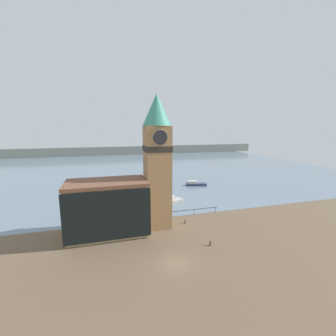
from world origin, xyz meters
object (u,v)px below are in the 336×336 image
object	(u,v)px
mooring_bollard_near	(185,221)
mooring_bollard_far	(210,243)
pier_building	(108,208)
boat_far	(195,184)
boat_near	(172,200)
clock_tower	(157,159)

from	to	relation	value
mooring_bollard_near	mooring_bollard_far	size ratio (longest dim) A/B	1.04
pier_building	mooring_bollard_far	bearing A→B (deg)	-29.60
pier_building	mooring_bollard_far	distance (m)	15.86
mooring_bollard_far	boat_far	bearing A→B (deg)	70.74
boat_near	mooring_bollard_far	xyz separation A→B (m)	(-0.15, -18.49, -0.19)
boat_near	mooring_bollard_far	size ratio (longest dim) A/B	6.40
clock_tower	pier_building	world-z (taller)	clock_tower
clock_tower	mooring_bollard_far	size ratio (longest dim) A/B	28.96
boat_near	mooring_bollard_near	distance (m)	10.90
mooring_bollard_far	clock_tower	bearing A→B (deg)	123.40
clock_tower	mooring_bollard_far	bearing A→B (deg)	-56.60
boat_far	mooring_bollard_far	distance (m)	32.76
clock_tower	boat_near	bearing A→B (deg)	61.12
boat_far	mooring_bollard_far	world-z (taller)	boat_far
clock_tower	boat_near	size ratio (longest dim) A/B	4.52
boat_far	mooring_bollard_near	distance (m)	26.06
pier_building	boat_far	world-z (taller)	pier_building
boat_near	mooring_bollard_near	bearing A→B (deg)	-112.97
pier_building	boat_far	bearing A→B (deg)	43.93
pier_building	mooring_bollard_far	size ratio (longest dim) A/B	16.34
clock_tower	pier_building	bearing A→B (deg)	-175.05
clock_tower	boat_near	xyz separation A→B (m)	(5.62, 10.19, -10.64)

